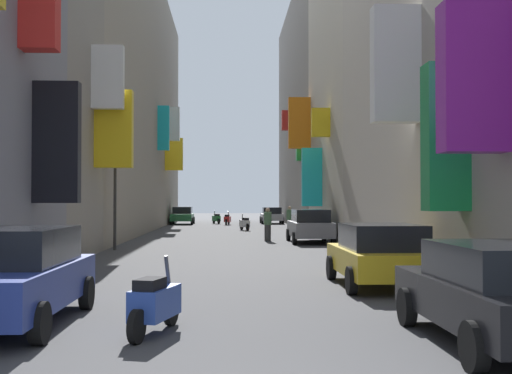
{
  "coord_description": "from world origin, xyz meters",
  "views": [
    {
      "loc": [
        -0.08,
        -4.46,
        1.98
      ],
      "look_at": [
        1.38,
        29.24,
        2.7
      ],
      "focal_mm": 45.73,
      "sensor_mm": 36.0,
      "label": 1
    }
  ],
  "objects_px": {
    "parked_car_green": "(182,215)",
    "scooter_green": "(216,218)",
    "scooter_red": "(227,219)",
    "scooter_white": "(245,224)",
    "scooter_blue": "(155,303)",
    "pedestrian_crossing": "(268,224)",
    "pedestrian_near_left": "(290,220)",
    "parked_car_blue": "(14,275)",
    "parked_car_black": "(500,292)",
    "parked_car_silver": "(272,215)",
    "parked_car_grey": "(310,225)",
    "parked_car_yellow": "(381,254)",
    "traffic_light_near_corner": "(115,179)"
  },
  "relations": [
    {
      "from": "parked_car_silver",
      "to": "pedestrian_near_left",
      "type": "height_order",
      "value": "pedestrian_near_left"
    },
    {
      "from": "parked_car_silver",
      "to": "parked_car_green",
      "type": "distance_m",
      "value": 7.73
    },
    {
      "from": "parked_car_silver",
      "to": "pedestrian_near_left",
      "type": "distance_m",
      "value": 16.85
    },
    {
      "from": "parked_car_yellow",
      "to": "parked_car_blue",
      "type": "relative_size",
      "value": 0.91
    },
    {
      "from": "parked_car_blue",
      "to": "pedestrian_near_left",
      "type": "height_order",
      "value": "pedestrian_near_left"
    },
    {
      "from": "parked_car_yellow",
      "to": "scooter_red",
      "type": "xyz_separation_m",
      "value": [
        -3.56,
        38.78,
        -0.29
      ]
    },
    {
      "from": "scooter_white",
      "to": "parked_car_grey",
      "type": "bearing_deg",
      "value": -77.86
    },
    {
      "from": "scooter_red",
      "to": "pedestrian_crossing",
      "type": "bearing_deg",
      "value": -84.77
    },
    {
      "from": "parked_car_grey",
      "to": "scooter_green",
      "type": "distance_m",
      "value": 26.04
    },
    {
      "from": "parked_car_black",
      "to": "parked_car_blue",
      "type": "distance_m",
      "value": 7.37
    },
    {
      "from": "scooter_green",
      "to": "pedestrian_near_left",
      "type": "distance_m",
      "value": 17.22
    },
    {
      "from": "parked_car_yellow",
      "to": "pedestrian_near_left",
      "type": "relative_size",
      "value": 2.44
    },
    {
      "from": "scooter_red",
      "to": "scooter_white",
      "type": "bearing_deg",
      "value": -83.5
    },
    {
      "from": "parked_car_green",
      "to": "parked_car_grey",
      "type": "bearing_deg",
      "value": -72.66
    },
    {
      "from": "scooter_blue",
      "to": "scooter_green",
      "type": "distance_m",
      "value": 46.5
    },
    {
      "from": "parked_car_yellow",
      "to": "pedestrian_near_left",
      "type": "height_order",
      "value": "pedestrian_near_left"
    },
    {
      "from": "traffic_light_near_corner",
      "to": "parked_car_blue",
      "type": "bearing_deg",
      "value": -85.93
    },
    {
      "from": "pedestrian_crossing",
      "to": "pedestrian_near_left",
      "type": "height_order",
      "value": "pedestrian_near_left"
    },
    {
      "from": "parked_car_blue",
      "to": "scooter_red",
      "type": "height_order",
      "value": "parked_car_blue"
    },
    {
      "from": "parked_car_black",
      "to": "scooter_white",
      "type": "xyz_separation_m",
      "value": [
        -2.59,
        34.77,
        -0.28
      ]
    },
    {
      "from": "parked_car_green",
      "to": "parked_car_grey",
      "type": "xyz_separation_m",
      "value": [
        7.73,
        -24.77,
        0.04
      ]
    },
    {
      "from": "parked_car_blue",
      "to": "scooter_white",
      "type": "distance_m",
      "value": 33.23
    },
    {
      "from": "scooter_blue",
      "to": "pedestrian_crossing",
      "type": "xyz_separation_m",
      "value": [
        3.04,
        22.19,
        0.35
      ]
    },
    {
      "from": "parked_car_green",
      "to": "parked_car_blue",
      "type": "bearing_deg",
      "value": -89.45
    },
    {
      "from": "scooter_red",
      "to": "scooter_green",
      "type": "height_order",
      "value": "same"
    },
    {
      "from": "traffic_light_near_corner",
      "to": "scooter_red",
      "type": "bearing_deg",
      "value": 80.62
    },
    {
      "from": "parked_car_black",
      "to": "scooter_blue",
      "type": "height_order",
      "value": "parked_car_black"
    },
    {
      "from": "pedestrian_near_left",
      "to": "scooter_red",
      "type": "bearing_deg",
      "value": 105.23
    },
    {
      "from": "parked_car_black",
      "to": "pedestrian_near_left",
      "type": "bearing_deg",
      "value": 89.89
    },
    {
      "from": "parked_car_silver",
      "to": "parked_car_black",
      "type": "xyz_separation_m",
      "value": [
        -0.09,
        -47.79,
        -0.0
      ]
    },
    {
      "from": "parked_car_silver",
      "to": "scooter_green",
      "type": "bearing_deg",
      "value": -176.35
    },
    {
      "from": "pedestrian_near_left",
      "to": "parked_car_blue",
      "type": "bearing_deg",
      "value": -103.88
    },
    {
      "from": "parked_car_blue",
      "to": "pedestrian_crossing",
      "type": "bearing_deg",
      "value": 75.86
    },
    {
      "from": "parked_car_silver",
      "to": "parked_car_grey",
      "type": "xyz_separation_m",
      "value": [
        0.08,
        -25.88,
        0.07
      ]
    },
    {
      "from": "parked_car_green",
      "to": "pedestrian_crossing",
      "type": "bearing_deg",
      "value": -76.13
    },
    {
      "from": "parked_car_blue",
      "to": "traffic_light_near_corner",
      "type": "height_order",
      "value": "traffic_light_near_corner"
    },
    {
      "from": "scooter_red",
      "to": "scooter_green",
      "type": "bearing_deg",
      "value": 110.46
    },
    {
      "from": "scooter_red",
      "to": "parked_car_green",
      "type": "bearing_deg",
      "value": 155.27
    },
    {
      "from": "parked_car_black",
      "to": "scooter_blue",
      "type": "bearing_deg",
      "value": 168.33
    },
    {
      "from": "parked_car_blue",
      "to": "pedestrian_crossing",
      "type": "height_order",
      "value": "pedestrian_crossing"
    },
    {
      "from": "parked_car_blue",
      "to": "scooter_red",
      "type": "bearing_deg",
      "value": 85.51
    },
    {
      "from": "parked_car_green",
      "to": "scooter_green",
      "type": "relative_size",
      "value": 2.37
    },
    {
      "from": "scooter_red",
      "to": "traffic_light_near_corner",
      "type": "relative_size",
      "value": 0.46
    },
    {
      "from": "scooter_blue",
      "to": "scooter_green",
      "type": "bearing_deg",
      "value": 89.89
    },
    {
      "from": "scooter_red",
      "to": "scooter_green",
      "type": "distance_m",
      "value": 2.74
    },
    {
      "from": "scooter_white",
      "to": "scooter_blue",
      "type": "distance_m",
      "value": 33.85
    },
    {
      "from": "parked_car_green",
      "to": "scooter_green",
      "type": "xyz_separation_m",
      "value": [
        2.86,
        0.81,
        -0.31
      ]
    },
    {
      "from": "parked_car_blue",
      "to": "scooter_green",
      "type": "height_order",
      "value": "parked_car_blue"
    },
    {
      "from": "scooter_white",
      "to": "pedestrian_crossing",
      "type": "distance_m",
      "value": 11.62
    },
    {
      "from": "parked_car_green",
      "to": "parked_car_blue",
      "type": "relative_size",
      "value": 0.93
    }
  ]
}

